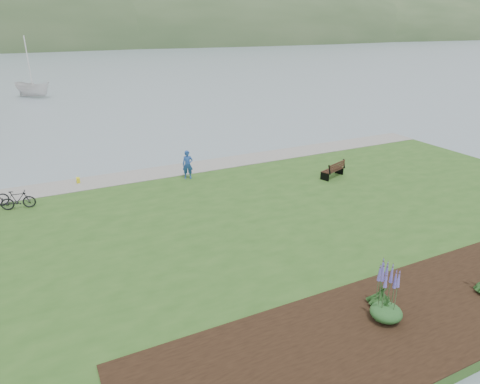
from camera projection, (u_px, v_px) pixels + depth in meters
name	position (u px, v px, depth m)	size (l,w,h in m)	color
ground	(257.00, 212.00, 21.51)	(600.00, 600.00, 0.00)	slate
lawn	(278.00, 224.00, 19.77)	(34.00, 20.00, 0.40)	#2A511C
shoreline_path	(205.00, 166.00, 27.10)	(34.00, 2.20, 0.03)	gray
garden_bed	(474.00, 291.00, 14.44)	(24.00, 4.40, 0.04)	black
far_hillside	(98.00, 46.00, 171.20)	(580.00, 80.00, 38.00)	#354F2C
park_bench	(334.00, 169.00, 24.89)	(1.74, 1.17, 1.00)	black
person	(188.00, 162.00, 24.59)	(0.71, 0.49, 1.95)	#204694
bicycle_b	(18.00, 200.00, 20.70)	(1.56, 0.45, 0.94)	black
sailboat	(34.00, 97.00, 54.28)	(8.92, 9.08, 23.51)	silver
pannier	(78.00, 180.00, 24.14)	(0.19, 0.29, 0.31)	#CECA18
echium_4	(383.00, 284.00, 13.45)	(0.62, 0.62, 1.90)	#153914
echium_5	(388.00, 293.00, 12.77)	(0.62, 0.62, 2.11)	#153914
shrub_0	(386.00, 312.00, 12.97)	(0.97, 0.97, 0.48)	#1E4C21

